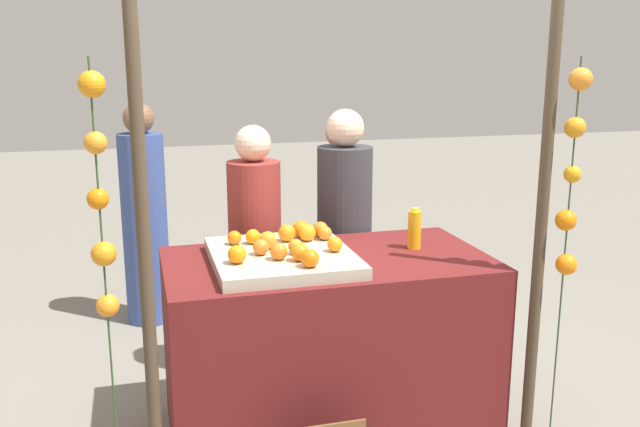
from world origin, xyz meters
The scene contains 27 objects.
ground_plane centered at (0.00, 0.00, 0.00)m, with size 24.00×24.00×0.00m, color gray.
stall_counter centered at (0.00, 0.00, 0.47)m, with size 1.64×0.89×0.94m, color #5B1919.
orange_tray centered at (-0.24, -0.02, 0.97)m, with size 0.68×0.75×0.06m, color #B2AD99.
orange_0 centered at (0.02, 0.13, 1.04)m, with size 0.07×0.07×0.07m, color orange.
orange_1 centered at (-0.18, 0.16, 1.05)m, with size 0.09×0.09×0.09m, color orange.
orange_2 centered at (0.01, -0.09, 1.04)m, with size 0.08×0.08×0.08m, color orange.
orange_3 centered at (-0.09, 0.21, 1.05)m, with size 0.09×0.09×0.09m, color orange.
orange_4 centered at (-0.29, -0.15, 1.05)m, with size 0.08×0.08×0.08m, color orange.
orange_5 centered at (-0.30, 0.05, 1.05)m, with size 0.09×0.09×0.09m, color orange.
orange_6 centered at (-0.35, -0.05, 1.04)m, with size 0.08×0.08×0.08m, color orange.
orange_7 centered at (-0.45, 0.17, 1.04)m, with size 0.07×0.07×0.07m, color orange.
orange_8 centered at (-0.07, 0.14, 1.05)m, with size 0.09×0.09×0.09m, color orange.
orange_9 centered at (0.02, 0.20, 1.05)m, with size 0.08×0.08×0.08m, color orange.
orange_10 centered at (-0.19, -0.20, 1.05)m, with size 0.09×0.09×0.09m, color orange.
orange_11 centered at (-0.19, -0.08, 1.04)m, with size 0.08×0.08×0.08m, color orange.
orange_12 centered at (-0.49, -0.16, 1.05)m, with size 0.09×0.09×0.09m, color orange.
orange_13 centered at (-0.17, -0.31, 1.05)m, with size 0.09×0.09×0.09m, color orange.
orange_14 centered at (-0.35, 0.16, 1.04)m, with size 0.08×0.08×0.08m, color orange.
juice_bottle centered at (0.49, 0.05, 1.05)m, with size 0.07×0.07×0.22m.
vendor_left centered at (-0.26, 0.67, 0.73)m, with size 0.31×0.31×1.56m.
vendor_right centered at (0.28, 0.62, 0.77)m, with size 0.33×0.33×1.65m.
crowd_person_0 centered at (-0.87, 1.82, 0.76)m, with size 0.33×0.33×1.63m.
crowd_person_1 centered at (0.57, 1.69, 0.69)m, with size 0.30×0.30×1.48m.
canopy_post_left centered at (-0.90, -0.48, 1.10)m, with size 0.06×0.06×2.21m, color #473828.
canopy_post_right centered at (0.90, -0.48, 1.10)m, with size 0.06×0.06×2.21m, color #473828.
garland_strand_left centered at (-1.05, -0.54, 1.42)m, with size 0.10×0.11×1.95m.
garland_strand_right centered at (1.01, -0.53, 1.41)m, with size 0.12×0.11×1.95m.
Camera 1 is at (-0.91, -3.20, 1.95)m, focal length 38.36 mm.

